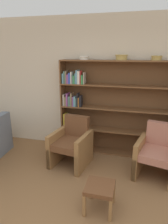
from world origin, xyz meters
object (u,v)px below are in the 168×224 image
(bowl_copper, at_px, (157,58))
(armchair_cushioned, at_px, (157,154))
(footstool, at_px, (100,190))
(bookshelf, at_px, (107,109))
(armchair_leather, at_px, (72,144))
(bowl_cream, at_px, (122,57))
(bowl_stoneware, at_px, (84,58))

(bowl_copper, height_order, armchair_cushioned, bowl_copper)
(bowl_copper, relative_size, footstool, 0.52)
(armchair_cushioned, bearing_deg, footstool, 66.47)
(bookshelf, bearing_deg, footstool, -83.96)
(bowl_copper, height_order, footstool, bowl_copper)
(bookshelf, height_order, bowl_copper, bowl_copper)
(armchair_leather, bearing_deg, bowl_cream, -132.16)
(bowl_copper, bearing_deg, bookshelf, 178.47)
(footstool, bearing_deg, bowl_stoneware, 111.28)
(bowl_cream, xyz_separation_m, armchair_leather, (-0.79, -0.63, -1.56))
(bookshelf, relative_size, bowl_copper, 11.65)
(armchair_leather, relative_size, armchair_cushioned, 1.00)
(bookshelf, distance_m, bowl_cream, 1.06)
(armchair_leather, bearing_deg, bowl_copper, -146.60)
(bowl_cream, xyz_separation_m, armchair_cushioned, (0.73, -0.63, -1.56))
(bookshelf, relative_size, bowl_cream, 9.83)
(footstool, bearing_deg, armchair_cushioned, 52.47)
(bowl_copper, relative_size, armchair_cushioned, 0.22)
(bowl_stoneware, bearing_deg, armchair_leather, -96.52)
(bookshelf, relative_size, armchair_leather, 2.58)
(bowl_stoneware, height_order, bowl_copper, bowl_copper)
(armchair_leather, xyz_separation_m, footstool, (0.72, -1.04, -0.10))
(bowl_cream, height_order, bowl_copper, bowl_cream)
(bowl_copper, bearing_deg, bowl_stoneware, 180.00)
(bowl_stoneware, bearing_deg, bowl_copper, -0.00)
(footstool, bearing_deg, armchair_leather, 124.83)
(bowl_cream, bearing_deg, armchair_leather, -141.41)
(bowl_stoneware, distance_m, armchair_cushioned, 2.21)
(armchair_cushioned, relative_size, footstool, 2.36)
(bowl_stoneware, height_order, bowl_cream, bowl_cream)
(bowl_cream, relative_size, armchair_leather, 0.26)
(bookshelf, xyz_separation_m, bowl_stoneware, (-0.47, -0.02, 1.02))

